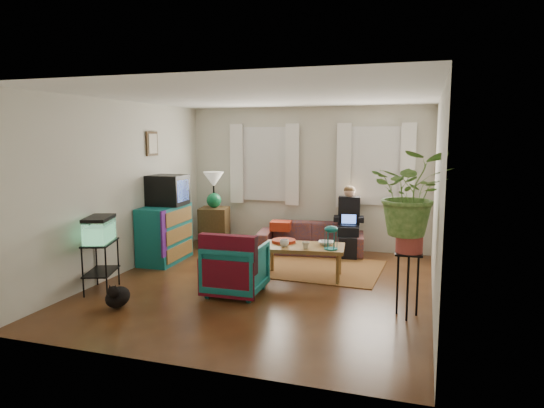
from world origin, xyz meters
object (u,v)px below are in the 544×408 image
(coffee_table, at_px, (303,262))
(sofa, at_px, (310,233))
(aquarium_stand, at_px, (101,267))
(plant_stand, at_px, (408,285))
(armchair, at_px, (236,266))
(dresser, at_px, (165,234))
(side_table, at_px, (214,227))

(coffee_table, bearing_deg, sofa, 92.23)
(aquarium_stand, xyz_separation_m, plant_stand, (3.96, 0.28, 0.05))
(sofa, distance_m, plant_stand, 3.19)
(armchair, xyz_separation_m, plant_stand, (2.20, -0.18, 0.01))
(sofa, height_order, dresser, dresser)
(aquarium_stand, bearing_deg, dresser, 70.69)
(aquarium_stand, relative_size, plant_stand, 0.88)
(plant_stand, bearing_deg, aquarium_stand, -175.99)
(dresser, height_order, coffee_table, dresser)
(side_table, height_order, aquarium_stand, side_table)
(coffee_table, xyz_separation_m, plant_stand, (1.51, -1.13, 0.14))
(side_table, xyz_separation_m, plant_stand, (3.61, -2.60, 0.01))
(side_table, xyz_separation_m, coffee_table, (2.09, -1.47, -0.13))
(armchair, relative_size, coffee_table, 0.64)
(sofa, xyz_separation_m, dresser, (-2.18, -1.28, 0.11))
(sofa, distance_m, armchair, 2.51)
(coffee_table, bearing_deg, side_table, 137.69)
(sofa, distance_m, aquarium_stand, 3.66)
(sofa, xyz_separation_m, plant_stand, (1.77, -2.66, 0.02))
(side_table, relative_size, coffee_table, 0.63)
(side_table, relative_size, plant_stand, 0.98)
(coffee_table, distance_m, plant_stand, 1.90)
(side_table, height_order, coffee_table, side_table)
(side_table, height_order, dresser, dresser)
(dresser, distance_m, coffee_table, 2.46)
(dresser, relative_size, plant_stand, 1.36)
(plant_stand, bearing_deg, sofa, 123.66)
(aquarium_stand, relative_size, armchair, 0.90)
(sofa, bearing_deg, plant_stand, -64.36)
(sofa, height_order, aquarium_stand, sofa)
(plant_stand, bearing_deg, side_table, 144.19)
(dresser, distance_m, armchair, 2.12)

